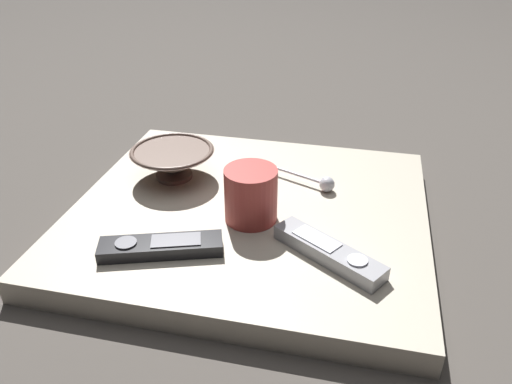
% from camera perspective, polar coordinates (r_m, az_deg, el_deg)
% --- Properties ---
extents(ground_plane, '(6.00, 6.00, 0.00)m').
position_cam_1_polar(ground_plane, '(0.93, -0.71, -3.85)').
color(ground_plane, '#47423D').
extents(table, '(0.62, 0.56, 0.04)m').
position_cam_1_polar(table, '(0.92, -0.72, -2.73)').
color(table, '#B7AD99').
rests_on(table, ground).
extents(cereal_bowl, '(0.16, 0.16, 0.06)m').
position_cam_1_polar(cereal_bowl, '(0.99, -9.40, 3.48)').
color(cereal_bowl, brown).
rests_on(cereal_bowl, table).
extents(coffee_mug, '(0.09, 0.09, 0.09)m').
position_cam_1_polar(coffee_mug, '(0.85, -0.59, -0.32)').
color(coffee_mug, '#A53833').
rests_on(coffee_mug, table).
extents(teaspoon, '(0.13, 0.07, 0.03)m').
position_cam_1_polar(teaspoon, '(0.96, 7.52, 1.06)').
color(teaspoon, silver).
rests_on(teaspoon, table).
extents(tv_remote_near, '(0.20, 0.11, 0.02)m').
position_cam_1_polar(tv_remote_near, '(0.80, -10.73, -6.10)').
color(tv_remote_near, black).
rests_on(tv_remote_near, table).
extents(tv_remote_far, '(0.18, 0.14, 0.03)m').
position_cam_1_polar(tv_remote_far, '(0.78, 8.21, -6.72)').
color(tv_remote_far, '#9E9EA3').
rests_on(tv_remote_far, table).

